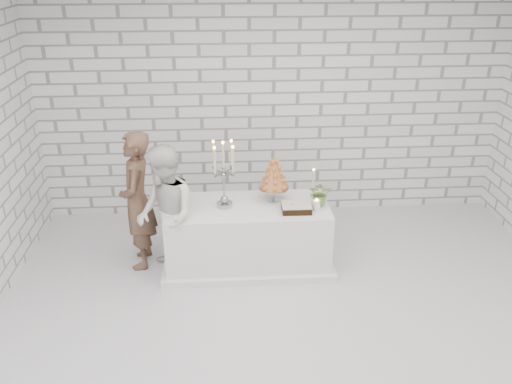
# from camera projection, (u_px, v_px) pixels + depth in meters

# --- Properties ---
(ground) EXTENTS (6.00, 5.00, 0.01)m
(ground) POSITION_uv_depth(u_px,v_px,m) (296.00, 323.00, 5.22)
(ground) COLOR silver
(ground) RESTS_ON ground
(wall_back) EXTENTS (6.00, 0.01, 3.00)m
(wall_back) POSITION_uv_depth(u_px,v_px,m) (274.00, 105.00, 6.86)
(wall_back) COLOR white
(wall_back) RESTS_ON ground
(cake_table) EXTENTS (1.80, 0.80, 0.75)m
(cake_table) POSITION_uv_depth(u_px,v_px,m) (248.00, 235.00, 6.04)
(cake_table) COLOR white
(cake_table) RESTS_ON ground
(groom) EXTENTS (0.40, 0.59, 1.59)m
(groom) POSITION_uv_depth(u_px,v_px,m) (137.00, 201.00, 5.89)
(groom) COLOR #523527
(groom) RESTS_ON ground
(bride) EXTENTS (0.79, 0.89, 1.53)m
(bride) POSITION_uv_depth(u_px,v_px,m) (166.00, 215.00, 5.64)
(bride) COLOR silver
(bride) RESTS_ON ground
(candelabra) EXTENTS (0.33, 0.33, 0.76)m
(candelabra) POSITION_uv_depth(u_px,v_px,m) (224.00, 175.00, 5.71)
(candelabra) COLOR #93949D
(candelabra) RESTS_ON cake_table
(croquembouche) EXTENTS (0.34, 0.34, 0.53)m
(croquembouche) POSITION_uv_depth(u_px,v_px,m) (274.00, 179.00, 5.89)
(croquembouche) COLOR #96532A
(croquembouche) RESTS_ON cake_table
(chocolate_cake) EXTENTS (0.32, 0.23, 0.08)m
(chocolate_cake) POSITION_uv_depth(u_px,v_px,m) (296.00, 208.00, 5.74)
(chocolate_cake) COLOR black
(chocolate_cake) RESTS_ON cake_table
(pillar_candle) EXTENTS (0.08, 0.08, 0.12)m
(pillar_candle) POSITION_uv_depth(u_px,v_px,m) (316.00, 205.00, 5.75)
(pillar_candle) COLOR white
(pillar_candle) RESTS_ON cake_table
(extra_taper) EXTENTS (0.07, 0.07, 0.32)m
(extra_taper) POSITION_uv_depth(u_px,v_px,m) (313.00, 184.00, 6.04)
(extra_taper) COLOR beige
(extra_taper) RESTS_ON cake_table
(flowers) EXTENTS (0.30, 0.27, 0.28)m
(flowers) POSITION_uv_depth(u_px,v_px,m) (321.00, 193.00, 5.84)
(flowers) COLOR #467D3A
(flowers) RESTS_ON cake_table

